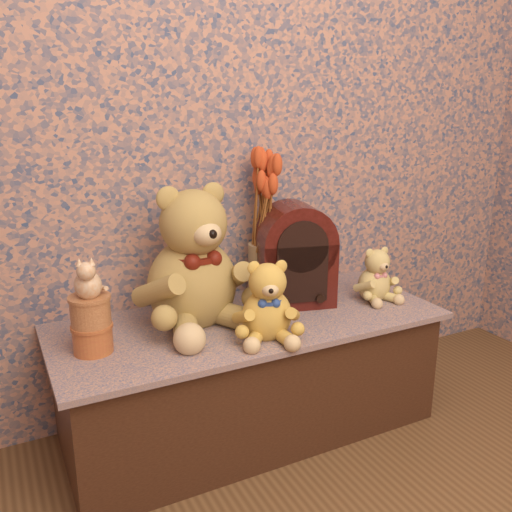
{
  "coord_description": "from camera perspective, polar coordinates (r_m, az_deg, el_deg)",
  "views": [
    {
      "loc": [
        -0.78,
        -0.36,
        1.17
      ],
      "look_at": [
        0.0,
        1.17,
        0.67
      ],
      "focal_mm": 38.19,
      "sensor_mm": 36.0,
      "label": 1
    }
  ],
  "objects": [
    {
      "name": "biscuit_tin_lower",
      "position": [
        1.73,
        -16.72,
        -8.3
      ],
      "size": [
        0.13,
        0.13,
        0.09
      ],
      "primitive_type": "cylinder",
      "rotation": [
        0.0,
        0.0,
        0.15
      ],
      "color": "#D28B3D",
      "rests_on": "display_shelf"
    },
    {
      "name": "cathedral_radio",
      "position": [
        2.01,
        4.04,
        0.24
      ],
      "size": [
        0.31,
        0.26,
        0.38
      ],
      "primitive_type": null,
      "rotation": [
        0.0,
        0.0,
        -0.24
      ],
      "color": "#3A0F0A",
      "rests_on": "display_shelf"
    },
    {
      "name": "display_shelf",
      "position": [
        2.01,
        -0.66,
        -12.28
      ],
      "size": [
        1.36,
        0.57,
        0.43
      ],
      "primitive_type": "cube",
      "color": "#394876",
      "rests_on": "ground"
    },
    {
      "name": "cat_figurine",
      "position": [
        1.66,
        -17.26,
        -2.0
      ],
      "size": [
        0.11,
        0.12,
        0.13
      ],
      "primitive_type": null,
      "rotation": [
        0.0,
        0.0,
        -0.21
      ],
      "color": "silver",
      "rests_on": "biscuit_tin_upper"
    },
    {
      "name": "teddy_medium",
      "position": [
        1.73,
        1.15,
        -4.2
      ],
      "size": [
        0.29,
        0.32,
        0.28
      ],
      "primitive_type": null,
      "rotation": [
        0.0,
        0.0,
        -0.34
      ],
      "color": "gold",
      "rests_on": "display_shelf"
    },
    {
      "name": "biscuit_tin_upper",
      "position": [
        1.7,
        -16.95,
        -5.57
      ],
      "size": [
        0.12,
        0.12,
        0.09
      ],
      "primitive_type": "cylinder",
      "rotation": [
        0.0,
        0.0,
        -0.04
      ],
      "color": "tan",
      "rests_on": "biscuit_tin_lower"
    },
    {
      "name": "teddy_small",
      "position": [
        2.12,
        12.36,
        -1.57
      ],
      "size": [
        0.18,
        0.21,
        0.22
      ],
      "primitive_type": null,
      "rotation": [
        0.0,
        0.0,
        -0.04
      ],
      "color": "tan",
      "rests_on": "display_shelf"
    },
    {
      "name": "dried_stalks",
      "position": [
        2.0,
        1.02,
        6.64
      ],
      "size": [
        0.23,
        0.23,
        0.39
      ],
      "primitive_type": null,
      "rotation": [
        0.0,
        0.0,
        0.16
      ],
      "color": "#CB4720",
      "rests_on": "ceramic_vase"
    },
    {
      "name": "teddy_large",
      "position": [
        1.83,
        -6.8,
        0.67
      ],
      "size": [
        0.45,
        0.52,
        0.51
      ],
      "primitive_type": null,
      "rotation": [
        0.0,
        0.0,
        0.1
      ],
      "color": "olive",
      "rests_on": "display_shelf"
    },
    {
      "name": "ceramic_vase",
      "position": [
        2.07,
        0.98,
        -1.61
      ],
      "size": [
        0.15,
        0.15,
        0.22
      ],
      "primitive_type": "cylinder",
      "rotation": [
        0.0,
        0.0,
        0.17
      ],
      "color": "tan",
      "rests_on": "display_shelf"
    }
  ]
}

